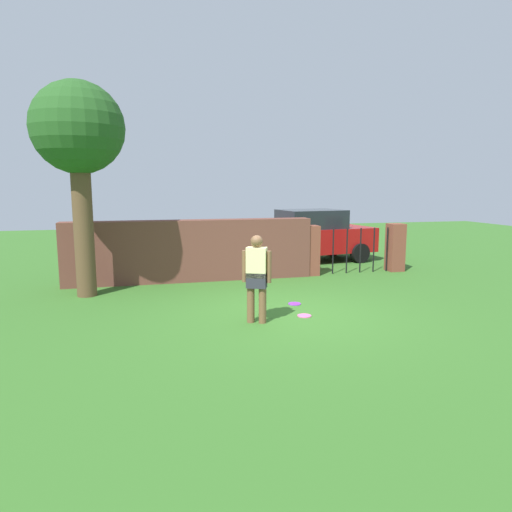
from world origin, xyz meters
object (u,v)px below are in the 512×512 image
Objects in this scene: person at (257,275)px; car at (311,236)px; tree at (78,135)px; frisbee_purple at (295,304)px; frisbee_pink at (304,316)px.

car reaches higher than person.
frisbee_purple is (4.37, -1.89, -3.59)m from tree.
frisbee_pink is at bearing -96.98° from frisbee_purple.
car is at bearing 26.24° from tree.
car is (3.45, 6.29, -0.04)m from person.
tree reaches higher than frisbee_pink.
person is 6.00× the size of frisbee_purple.
frisbee_purple is at bearing 68.92° from person.
frisbee_pink is at bearing -33.34° from tree.
tree is at bearing 146.66° from frisbee_pink.
car is 5.76m from frisbee_purple.
person reaches higher than frisbee_purple.
tree is 17.61× the size of frisbee_pink.
frisbee_pink is at bearing -120.07° from car.
tree reaches higher than frisbee_purple.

